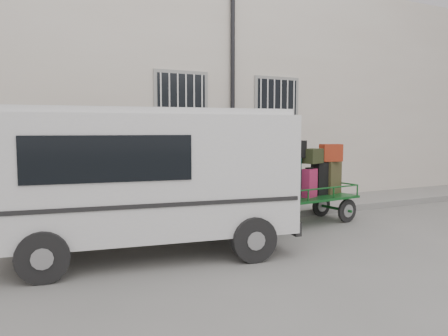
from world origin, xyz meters
name	(u,v)px	position (x,y,z in m)	size (l,w,h in m)	color
ground	(260,239)	(0.00, 0.00, 0.00)	(80.00, 80.00, 0.00)	slate
building	(163,97)	(0.00, 5.50, 3.00)	(24.00, 5.15, 6.00)	beige
sidewalk	(211,215)	(0.00, 2.20, 0.07)	(24.00, 1.70, 0.15)	gray
luggage_cart	(303,179)	(1.52, 0.73, 0.98)	(2.72, 1.25, 1.93)	black
van	(145,172)	(-2.17, 0.03, 1.35)	(4.91, 2.67, 2.35)	silver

